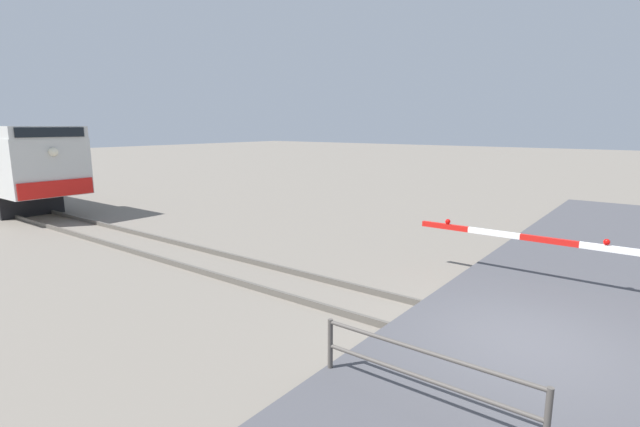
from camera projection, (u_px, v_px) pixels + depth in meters
name	position (u px, v px, depth m)	size (l,w,h in m)	color
ground_plane	(526.00, 351.00, 7.99)	(160.00, 160.00, 0.00)	slate
rail_track_left	(515.00, 363.00, 7.41)	(0.08, 80.00, 0.15)	#59544C
rail_track_right	(536.00, 332.00, 8.53)	(0.08, 80.00, 0.15)	#59544C
road_surface	(527.00, 346.00, 7.97)	(36.00, 4.58, 0.16)	#47474C
guard_railing	(423.00, 371.00, 6.13)	(0.08, 3.14, 0.95)	#4C4742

